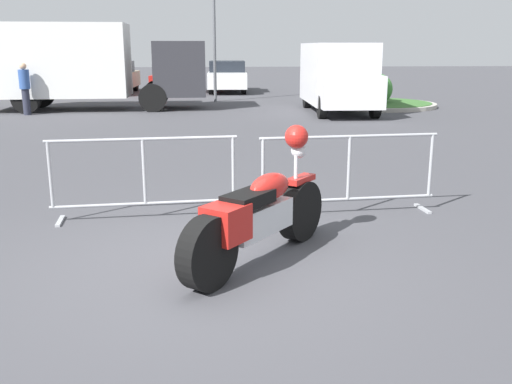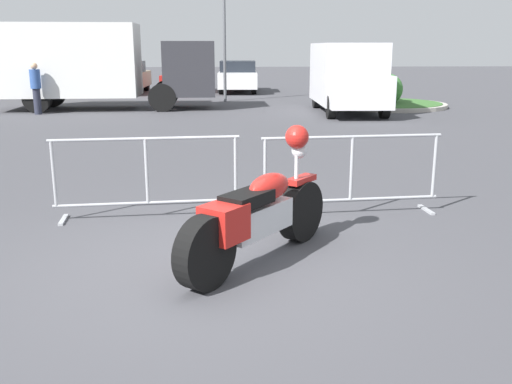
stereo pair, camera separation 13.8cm
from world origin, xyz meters
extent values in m
plane|color=#424247|center=(0.00, 0.00, 0.00)|extent=(120.00, 120.00, 0.00)
cylinder|color=black|center=(1.09, 0.78, 0.35)|extent=(0.59, 0.67, 0.70)
cylinder|color=black|center=(0.03, -0.54, 0.35)|extent=(0.59, 0.67, 0.70)
cube|color=silver|center=(0.56, 0.12, 0.46)|extent=(0.78, 0.88, 0.31)
ellipsoid|color=#B21E19|center=(0.69, 0.28, 0.77)|extent=(0.61, 0.66, 0.28)
cube|color=black|center=(0.44, -0.03, 0.72)|extent=(0.60, 0.64, 0.13)
cube|color=#B21E19|center=(0.21, -0.32, 0.57)|extent=(0.52, 0.53, 0.35)
cube|color=#B21E19|center=(1.09, 0.78, 0.72)|extent=(0.39, 0.44, 0.07)
cylinder|color=silver|center=(1.03, 0.70, 0.87)|extent=(0.06, 0.06, 0.49)
sphere|color=silver|center=(1.06, 0.74, 1.06)|extent=(0.18, 0.18, 0.18)
sphere|color=#B21E19|center=(1.03, 0.70, 1.23)|extent=(0.26, 0.26, 0.26)
cylinder|color=#9EA0A5|center=(-0.78, 1.79, 1.05)|extent=(2.42, 0.24, 0.04)
cylinder|color=#9EA0A5|center=(-0.78, 1.79, 0.20)|extent=(2.42, 0.24, 0.04)
cylinder|color=#9EA0A5|center=(-1.94, 1.70, 0.62)|extent=(0.05, 0.05, 0.85)
cylinder|color=#9EA0A5|center=(-0.78, 1.79, 0.62)|extent=(0.05, 0.05, 0.85)
cylinder|color=#9EA0A5|center=(0.37, 1.89, 0.62)|extent=(0.05, 0.05, 0.85)
cube|color=#9EA0A5|center=(-1.87, 1.70, 0.01)|extent=(0.10, 0.44, 0.03)
cube|color=#9EA0A5|center=(0.30, 1.88, 0.01)|extent=(0.10, 0.44, 0.03)
cylinder|color=#9EA0A5|center=(1.91, 1.79, 1.05)|extent=(2.42, 0.24, 0.04)
cylinder|color=#9EA0A5|center=(1.91, 1.79, 0.20)|extent=(2.42, 0.24, 0.04)
cylinder|color=#9EA0A5|center=(0.75, 1.70, 0.62)|extent=(0.05, 0.05, 0.85)
cylinder|color=#9EA0A5|center=(1.91, 1.79, 0.62)|extent=(0.05, 0.05, 0.85)
cylinder|color=#9EA0A5|center=(3.06, 1.89, 0.62)|extent=(0.05, 0.05, 0.85)
cube|color=#9EA0A5|center=(0.82, 1.70, 0.01)|extent=(0.10, 0.44, 0.03)
cube|color=#9EA0A5|center=(2.99, 1.88, 0.01)|extent=(0.10, 0.44, 0.03)
cube|color=silver|center=(-5.24, 15.46, 1.73)|extent=(5.06, 2.43, 2.50)
cube|color=#2D2D33|center=(-0.94, 15.57, 1.43)|extent=(1.86, 2.23, 1.90)
cylinder|color=black|center=(-1.89, 16.51, 0.48)|extent=(0.97, 0.30, 0.96)
cylinder|color=black|center=(-1.84, 14.58, 0.48)|extent=(0.97, 0.30, 0.96)
cylinder|color=black|center=(-6.11, 16.40, 0.48)|extent=(0.97, 0.30, 0.96)
cylinder|color=black|center=(-6.06, 14.47, 0.48)|extent=(0.97, 0.30, 0.96)
cube|color=silver|center=(4.51, 14.27, 1.31)|extent=(2.11, 4.15, 2.00)
cube|color=silver|center=(4.44, 11.77, 0.84)|extent=(1.92, 0.95, 1.00)
cylinder|color=black|center=(5.29, 12.15, 0.36)|extent=(0.26, 0.73, 0.72)
cylinder|color=black|center=(3.61, 12.19, 0.36)|extent=(0.26, 0.73, 0.72)
cylinder|color=black|center=(5.38, 15.45, 0.36)|extent=(0.26, 0.73, 0.72)
cylinder|color=black|center=(3.70, 15.49, 0.36)|extent=(0.26, 0.73, 0.72)
cube|color=black|center=(-9.92, 22.91, 0.61)|extent=(1.90, 4.34, 0.70)
cube|color=#1E232B|center=(-9.93, 22.77, 1.20)|extent=(1.68, 2.25, 0.50)
cylinder|color=black|center=(-10.60, 24.31, 0.32)|extent=(0.24, 0.64, 0.64)
cylinder|color=black|center=(-9.14, 24.25, 0.32)|extent=(0.24, 0.64, 0.64)
cylinder|color=black|center=(-9.25, 21.52, 0.32)|extent=(0.24, 0.64, 0.64)
cube|color=yellow|center=(-7.18, 22.97, 0.63)|extent=(1.97, 4.49, 0.72)
cube|color=#1E232B|center=(-7.19, 22.81, 1.25)|extent=(1.74, 2.32, 0.51)
cylinder|color=black|center=(-7.89, 24.41, 0.33)|extent=(0.25, 0.67, 0.66)
cylinder|color=black|center=(-6.38, 24.35, 0.33)|extent=(0.25, 0.67, 0.66)
cylinder|color=black|center=(-7.99, 21.58, 0.33)|extent=(0.25, 0.67, 0.66)
cylinder|color=black|center=(-6.48, 21.52, 0.33)|extent=(0.25, 0.67, 0.66)
cube|color=tan|center=(-4.45, 23.08, 0.63)|extent=(1.98, 4.52, 0.73)
cube|color=#1E232B|center=(-4.45, 22.92, 1.25)|extent=(1.75, 2.34, 0.52)
cylinder|color=black|center=(-5.15, 24.53, 0.33)|extent=(0.25, 0.67, 0.66)
cylinder|color=black|center=(-3.63, 24.48, 0.33)|extent=(0.25, 0.67, 0.66)
cylinder|color=black|center=(-5.26, 21.68, 0.33)|extent=(0.25, 0.67, 0.66)
cylinder|color=black|center=(-3.74, 21.63, 0.33)|extent=(0.25, 0.67, 0.66)
cube|color=#B21E19|center=(-1.71, 23.05, 0.58)|extent=(1.81, 4.14, 0.66)
cube|color=#1E232B|center=(-1.71, 22.90, 1.15)|extent=(1.61, 2.14, 0.47)
cylinder|color=black|center=(-2.35, 24.38, 0.30)|extent=(0.23, 0.61, 0.61)
cylinder|color=black|center=(-0.96, 24.32, 0.30)|extent=(0.23, 0.61, 0.61)
cylinder|color=black|center=(-2.45, 21.77, 0.30)|extent=(0.23, 0.61, 0.61)
cylinder|color=black|center=(-1.06, 21.71, 0.30)|extent=(0.23, 0.61, 0.61)
cube|color=white|center=(1.03, 23.30, 0.64)|extent=(2.00, 4.57, 0.73)
cube|color=#1E232B|center=(1.03, 23.14, 1.27)|extent=(1.77, 2.37, 0.52)
cylinder|color=black|center=(0.32, 24.77, 0.34)|extent=(0.26, 0.68, 0.67)
cylinder|color=black|center=(1.86, 24.71, 0.34)|extent=(0.26, 0.68, 0.67)
cylinder|color=black|center=(0.21, 21.89, 0.34)|extent=(0.26, 0.68, 0.67)
cylinder|color=black|center=(1.75, 21.83, 0.34)|extent=(0.26, 0.68, 0.67)
cylinder|color=#262838|center=(-5.91, 13.99, 0.42)|extent=(0.32, 0.32, 0.85)
cylinder|color=#2D4C8C|center=(-5.91, 13.99, 1.16)|extent=(0.46, 0.46, 0.62)
sphere|color=tan|center=(-5.91, 13.99, 1.58)|extent=(0.22, 0.22, 0.22)
cylinder|color=#ADA89E|center=(6.43, 15.76, 0.07)|extent=(4.37, 4.37, 0.14)
cylinder|color=#38662D|center=(6.43, 15.76, 0.15)|extent=(4.02, 4.02, 0.02)
sphere|color=#286023|center=(5.86, 15.16, 0.48)|extent=(0.80, 0.80, 0.80)
sphere|color=#3D7A38|center=(6.41, 15.82, 0.64)|extent=(1.17, 1.17, 1.17)
sphere|color=#1E511E|center=(5.78, 16.71, 0.53)|extent=(0.92, 0.92, 0.92)
cylinder|color=#595B60|center=(0.36, 18.25, 2.75)|extent=(0.12, 0.12, 5.50)
camera|label=1|loc=(0.06, -5.49, 2.19)|focal=40.00mm
camera|label=2|loc=(0.20, -5.49, 2.19)|focal=40.00mm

